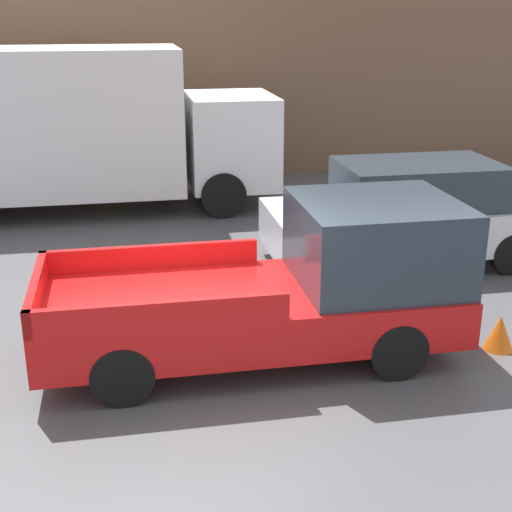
{
  "coord_description": "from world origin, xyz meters",
  "views": [
    {
      "loc": [
        -0.96,
        -7.73,
        4.27
      ],
      "look_at": [
        0.79,
        1.46,
        0.99
      ],
      "focal_mm": 50.0,
      "sensor_mm": 36.0,
      "label": 1
    }
  ],
  "objects": [
    {
      "name": "ground_plane",
      "position": [
        0.0,
        0.0,
        0.0
      ],
      "size": [
        60.0,
        60.0,
        0.0
      ],
      "primitive_type": "plane",
      "color": "#4C4C4F"
    },
    {
      "name": "delivery_truck",
      "position": [
        -2.25,
        8.03,
        1.86
      ],
      "size": [
        8.62,
        2.58,
        3.48
      ],
      "color": "white",
      "rests_on": "ground"
    },
    {
      "name": "pickup_truck",
      "position": [
        1.09,
        0.46,
        0.92
      ],
      "size": [
        5.27,
        2.09,
        1.98
      ],
      "color": "red",
      "rests_on": "ground"
    },
    {
      "name": "traffic_cone",
      "position": [
        3.77,
        -0.01,
        0.23
      ],
      "size": [
        0.39,
        0.39,
        0.47
      ],
      "color": "orange",
      "rests_on": "ground"
    },
    {
      "name": "building_wall",
      "position": [
        0.0,
        10.88,
        2.57
      ],
      "size": [
        28.0,
        0.15,
        5.14
      ],
      "color": "brown",
      "rests_on": "ground"
    },
    {
      "name": "car",
      "position": [
        3.9,
        3.45,
        0.89
      ],
      "size": [
        4.89,
        1.97,
        1.78
      ],
      "color": "silver",
      "rests_on": "ground"
    },
    {
      "name": "newspaper_box",
      "position": [
        -1.23,
        10.55,
        0.54
      ],
      "size": [
        0.45,
        0.4,
        1.08
      ],
      "color": "gold",
      "rests_on": "ground"
    }
  ]
}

